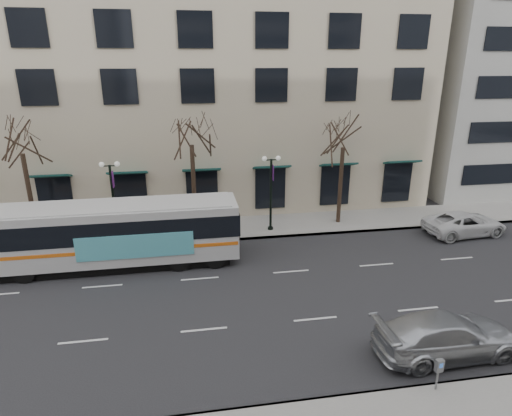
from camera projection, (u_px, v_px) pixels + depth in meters
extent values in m
plane|color=black|center=(202.00, 302.00, 20.65)|extent=(160.00, 160.00, 0.00)
cube|color=gray|center=(268.00, 226.00, 29.77)|extent=(80.00, 4.00, 0.15)
cube|color=beige|center=(161.00, 47.00, 35.92)|extent=(40.00, 20.00, 24.00)
cylinder|color=black|center=(31.00, 200.00, 26.37)|extent=(0.28, 0.28, 5.74)
cylinder|color=black|center=(194.00, 190.00, 27.86)|extent=(0.28, 0.28, 5.95)
cylinder|color=black|center=(340.00, 187.00, 29.47)|extent=(0.28, 0.28, 5.46)
cylinder|color=black|center=(114.00, 204.00, 26.70)|extent=(0.16, 0.16, 5.00)
cylinder|color=black|center=(118.00, 239.00, 27.48)|extent=(0.36, 0.36, 0.30)
cube|color=black|center=(109.00, 166.00, 25.88)|extent=(0.90, 0.06, 0.06)
sphere|color=silver|center=(102.00, 165.00, 25.78)|extent=(0.32, 0.32, 0.32)
sphere|color=silver|center=(117.00, 164.00, 25.92)|extent=(0.32, 0.32, 0.32)
cube|color=#5D1F74|center=(113.00, 179.00, 26.18)|extent=(0.04, 0.45, 1.00)
cylinder|color=black|center=(271.00, 196.00, 28.22)|extent=(0.16, 0.16, 5.00)
cylinder|color=black|center=(270.00, 229.00, 29.00)|extent=(0.36, 0.36, 0.30)
cube|color=black|center=(271.00, 160.00, 27.41)|extent=(0.90, 0.06, 0.06)
sphere|color=silver|center=(264.00, 159.00, 27.31)|extent=(0.32, 0.32, 0.32)
sphere|color=silver|center=(278.00, 158.00, 27.44)|extent=(0.32, 0.32, 0.32)
cube|color=#5D1F74|center=(273.00, 173.00, 27.71)|extent=(0.04, 0.45, 1.00)
cube|color=silver|center=(117.00, 232.00, 23.67)|extent=(13.32, 2.96, 3.05)
cube|color=black|center=(120.00, 260.00, 24.24)|extent=(12.25, 2.60, 0.50)
cube|color=black|center=(122.00, 224.00, 23.57)|extent=(12.79, 3.00, 1.22)
cube|color=orange|center=(118.00, 241.00, 23.85)|extent=(13.19, 2.99, 0.20)
cube|color=#51B5C6|center=(135.00, 246.00, 22.58)|extent=(6.10, 0.10, 1.33)
cube|color=silver|center=(114.00, 205.00, 23.15)|extent=(12.65, 2.66, 0.09)
cylinder|color=black|center=(24.00, 273.00, 22.24)|extent=(1.11, 0.32, 1.11)
cylinder|color=black|center=(39.00, 252.00, 24.61)|extent=(1.11, 0.32, 1.11)
cylinder|color=black|center=(179.00, 261.00, 23.50)|extent=(1.11, 0.32, 1.11)
cylinder|color=black|center=(179.00, 243.00, 25.87)|extent=(1.11, 0.32, 1.11)
cylinder|color=black|center=(216.00, 259.00, 23.81)|extent=(1.11, 0.32, 1.11)
cylinder|color=black|center=(212.00, 241.00, 26.18)|extent=(1.11, 0.32, 1.11)
imported|color=#B5B7BD|center=(446.00, 335.00, 16.77)|extent=(5.86, 2.54, 1.68)
imported|color=silver|center=(465.00, 223.00, 28.34)|extent=(5.61, 2.94, 1.51)
cylinder|color=slate|center=(437.00, 379.00, 14.86)|extent=(0.08, 0.08, 0.85)
cube|color=slate|center=(439.00, 366.00, 14.67)|extent=(0.28, 0.20, 0.47)
cube|color=blue|center=(441.00, 366.00, 14.57)|extent=(0.13, 0.03, 0.17)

